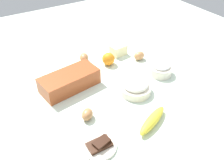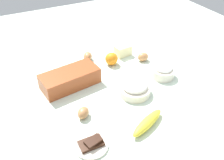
# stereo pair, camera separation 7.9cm
# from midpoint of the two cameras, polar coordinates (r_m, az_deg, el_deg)

# --- Properties ---
(ground_plane) EXTENTS (2.40, 2.40, 0.02)m
(ground_plane) POSITION_cam_midpoint_polar(r_m,az_deg,el_deg) (1.21, 1.88, -1.94)
(ground_plane) COLOR silver
(loaf_pan) EXTENTS (0.29, 0.17, 0.08)m
(loaf_pan) POSITION_cam_midpoint_polar(r_m,az_deg,el_deg) (1.20, -7.93, 0.32)
(loaf_pan) COLOR #9E4723
(loaf_pan) RESTS_ON ground_plane
(flour_bowl) EXTENTS (0.15, 0.15, 0.07)m
(flour_bowl) POSITION_cam_midpoint_polar(r_m,az_deg,el_deg) (1.15, 7.28, -1.95)
(flour_bowl) COLOR silver
(flour_bowl) RESTS_ON ground_plane
(sugar_bowl) EXTENTS (0.12, 0.12, 0.07)m
(sugar_bowl) POSITION_cam_midpoint_polar(r_m,az_deg,el_deg) (1.29, 13.57, 2.01)
(sugar_bowl) COLOR silver
(sugar_bowl) RESTS_ON ground_plane
(banana) EXTENTS (0.19, 0.11, 0.04)m
(banana) POSITION_cam_midpoint_polar(r_m,az_deg,el_deg) (1.02, 10.56, -9.81)
(banana) COLOR yellow
(banana) RESTS_ON ground_plane
(orange_fruit) EXTENTS (0.07, 0.07, 0.07)m
(orange_fruit) POSITION_cam_midpoint_polar(r_m,az_deg,el_deg) (1.35, 1.57, 4.92)
(orange_fruit) COLOR orange
(orange_fruit) RESTS_ON ground_plane
(butter_block) EXTENTS (0.10, 0.07, 0.06)m
(butter_block) POSITION_cam_midpoint_polar(r_m,az_deg,el_deg) (1.44, 4.10, 6.87)
(butter_block) COLOR #F4EDB2
(butter_block) RESTS_ON ground_plane
(egg_near_butter) EXTENTS (0.07, 0.08, 0.05)m
(egg_near_butter) POSITION_cam_midpoint_polar(r_m,az_deg,el_deg) (1.40, -4.07, 5.48)
(egg_near_butter) COLOR #B27849
(egg_near_butter) RESTS_ON ground_plane
(egg_beside_bowl) EXTENTS (0.06, 0.05, 0.05)m
(egg_beside_bowl) POSITION_cam_midpoint_polar(r_m,az_deg,el_deg) (1.41, 8.88, 5.32)
(egg_beside_bowl) COLOR #BA7E4C
(egg_beside_bowl) RESTS_ON ground_plane
(egg_loose) EXTENTS (0.08, 0.08, 0.05)m
(egg_loose) POSITION_cam_midpoint_polar(r_m,az_deg,el_deg) (1.04, -4.54, -7.71)
(egg_loose) COLOR #B07648
(egg_loose) RESTS_ON ground_plane
(chocolate_plate) EXTENTS (0.13, 0.13, 0.03)m
(chocolate_plate) POSITION_cam_midpoint_polar(r_m,az_deg,el_deg) (0.94, -2.34, -14.86)
(chocolate_plate) COLOR silver
(chocolate_plate) RESTS_ON ground_plane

